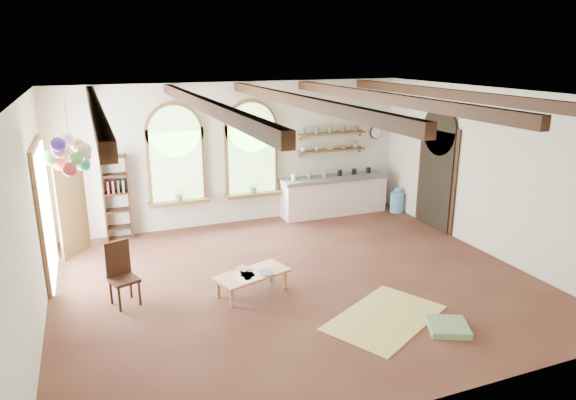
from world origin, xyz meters
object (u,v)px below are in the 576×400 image
balloon_cluster (70,154)px  side_chair (124,287)px  coffee_table (252,275)px  kitchen_counter (334,195)px

balloon_cluster → side_chair: bearing=-47.3°
coffee_table → side_chair: bearing=169.6°
kitchen_counter → side_chair: bearing=-149.9°
coffee_table → side_chair: (-1.99, 0.37, -0.02)m
balloon_cluster → coffee_table: bearing=-20.9°
coffee_table → balloon_cluster: size_ratio=1.18×
side_chair → balloon_cluster: balloon_cluster is taller
kitchen_counter → side_chair: side_chair is taller
coffee_table → balloon_cluster: bearing=159.1°
side_chair → balloon_cluster: 2.20m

